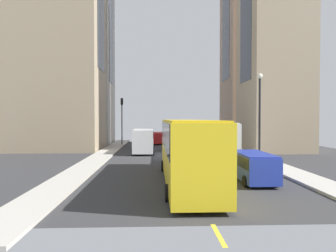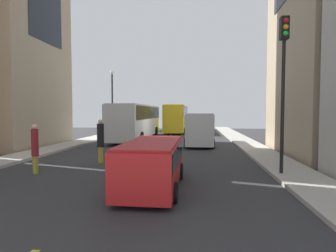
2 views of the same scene
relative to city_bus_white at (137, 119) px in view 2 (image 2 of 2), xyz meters
name	(u,v)px [view 2 (image 2 of 2)]	position (x,y,z in m)	size (l,w,h in m)	color
ground_plane	(165,141)	(2.97, -1.68, -2.01)	(40.26, 40.26, 0.00)	#333335
sidewalk_west	(91,139)	(-4.14, -1.68, -1.93)	(2.04, 44.00, 0.15)	#B2ADA3
sidewalk_east	(243,141)	(10.08, -1.68, -1.93)	(2.04, 44.00, 0.15)	#B2ADA3
lane_stripe_1	(123,176)	(2.97, -15.68, -2.00)	(0.16, 2.00, 0.01)	yellow
lane_stripe_2	(152,152)	(2.97, -8.68, -2.00)	(0.16, 2.00, 0.01)	yellow
lane_stripe_3	(165,141)	(2.97, -1.68, -2.00)	(0.16, 2.00, 0.01)	yellow
lane_stripe_4	(172,135)	(2.97, 5.32, -2.00)	(0.16, 2.00, 0.01)	yellow
lane_stripe_5	(176,131)	(2.97, 12.32, -2.00)	(0.16, 2.00, 0.01)	yellow
lane_stripe_6	(180,128)	(2.97, 19.32, -2.00)	(0.16, 2.00, 0.01)	yellow
city_bus_white	(137,119)	(0.00, 0.00, 0.00)	(2.81, 12.91, 3.35)	silver
streetcar_yellow	(177,116)	(3.16, 11.06, 0.11)	(2.70, 13.04, 3.59)	yellow
delivery_van_white	(199,126)	(6.16, -4.69, -0.50)	(2.25, 5.72, 2.58)	white
car_red_0	(153,161)	(4.49, -17.27, -1.04)	(1.93, 4.66, 1.65)	red
car_blue_1	(150,124)	(-0.73, 11.01, -1.01)	(1.91, 4.30, 1.69)	#2338AD
pedestrian_crossing_near	(35,147)	(-0.91, -15.62, -0.85)	(0.29, 0.29, 2.15)	gold
pedestrian_waiting_curb	(101,140)	(1.00, -12.92, -0.80)	(0.36, 0.36, 2.28)	gold
traffic_light_near_corner	(284,66)	(9.46, -15.01, 2.50)	(0.32, 0.44, 6.32)	black
streetlamp_near	(112,96)	(-3.62, 3.30, 2.54)	(0.44, 0.44, 7.21)	black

